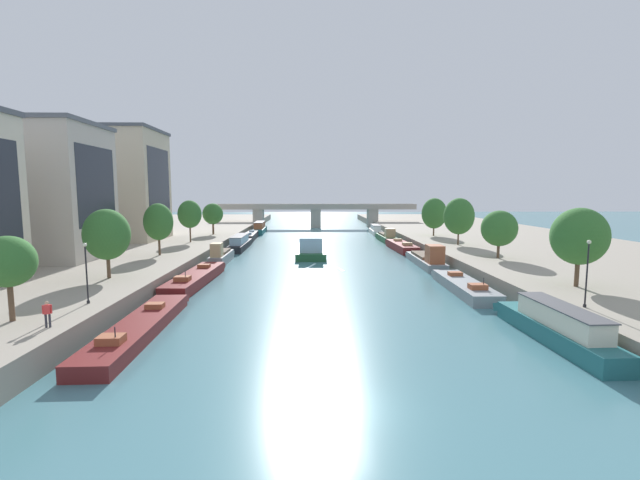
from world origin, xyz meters
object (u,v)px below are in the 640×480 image
(moored_boat_right_downstream, at_px, (427,259))
(moored_boat_left_lone, at_px, (240,243))
(moored_boat_left_near, at_px, (140,327))
(tree_right_far, at_px, (579,236))
(moored_boat_left_midway, at_px, (251,236))
(moored_boat_right_midway, at_px, (375,230))
(moored_boat_left_downstream, at_px, (221,256))
(tree_left_nearest, at_px, (158,222))
(barge_midriver, at_px, (312,247))
(tree_right_past_mid, at_px, (434,213))
(lamppost_right_bank, at_px, (587,271))
(moored_boat_left_end, at_px, (196,278))
(moored_boat_right_upstream, at_px, (401,246))
(tree_left_second, at_px, (8,262))
(tree_right_end_of_row, at_px, (499,228))
(moored_boat_left_far, at_px, (260,228))
(tree_left_far, at_px, (107,235))
(moored_boat_right_second, at_px, (463,285))
(tree_right_second, at_px, (459,216))
(tree_left_by_lamp, at_px, (213,214))
(moored_boat_right_near, at_px, (386,237))
(moored_boat_right_far, at_px, (556,326))
(bridge_far, at_px, (316,213))
(tree_left_past_mid, at_px, (190,214))
(person_on_quay, at_px, (47,312))
(lamppost_left_bank, at_px, (86,270))

(moored_boat_right_downstream, bearing_deg, moored_boat_left_lone, 147.05)
(moored_boat_left_near, bearing_deg, tree_right_far, 10.28)
(moored_boat_left_midway, bearing_deg, moored_boat_right_midway, 20.81)
(moored_boat_left_downstream, bearing_deg, tree_left_nearest, -149.06)
(moored_boat_left_near, bearing_deg, moored_boat_left_downstream, 90.88)
(barge_midriver, bearing_deg, tree_right_past_mid, 22.68)
(lamppost_right_bank, bearing_deg, moored_boat_right_midway, 93.03)
(moored_boat_left_end, relative_size, moored_boat_right_upstream, 1.16)
(moored_boat_left_end, height_order, tree_left_second, tree_left_second)
(moored_boat_right_upstream, bearing_deg, moored_boat_right_midway, 90.22)
(tree_right_past_mid, bearing_deg, barge_midriver, -157.32)
(tree_right_end_of_row, bearing_deg, tree_left_nearest, 175.18)
(moored_boat_left_far, relative_size, tree_left_far, 2.10)
(moored_boat_right_second, xyz_separation_m, tree_right_second, (7.60, 23.51, 5.65))
(moored_boat_right_downstream, xyz_separation_m, tree_left_by_lamp, (-34.52, 26.52, 4.81))
(moored_boat_right_upstream, height_order, tree_left_far, tree_left_far)
(barge_midriver, relative_size, moored_boat_right_near, 1.87)
(moored_boat_right_downstream, distance_m, tree_right_end_of_row, 10.04)
(barge_midriver, relative_size, moored_boat_left_far, 1.63)
(moored_boat_right_far, bearing_deg, moored_boat_left_downstream, 131.30)
(moored_boat_left_downstream, xyz_separation_m, tree_right_second, (35.42, 5.81, 5.23))
(barge_midriver, distance_m, tree_right_end_of_row, 29.53)
(tree_left_second, bearing_deg, moored_boat_right_second, 23.78)
(barge_midriver, height_order, bridge_far, bridge_far)
(moored_boat_left_midway, distance_m, tree_right_far, 65.42)
(tree_left_nearest, bearing_deg, tree_left_past_mid, 90.20)
(moored_boat_left_end, bearing_deg, person_on_quay, -98.99)
(tree_left_by_lamp, distance_m, tree_right_far, 63.23)
(tree_left_past_mid, distance_m, bridge_far, 55.12)
(tree_left_by_lamp, height_order, lamppost_right_bank, tree_left_by_lamp)
(moored_boat_right_midway, relative_size, tree_left_second, 1.98)
(moored_boat_right_far, relative_size, tree_left_far, 1.97)
(tree_left_far, relative_size, tree_left_past_mid, 0.96)
(barge_midriver, xyz_separation_m, moored_boat_left_midway, (-12.81, 20.64, -0.26))
(moored_boat_right_upstream, bearing_deg, tree_left_past_mid, -175.75)
(moored_boat_left_lone, xyz_separation_m, tree_left_past_mid, (-7.30, -4.84, 5.31))
(tree_left_second, height_order, tree_right_second, tree_right_second)
(lamppost_right_bank, bearing_deg, tree_left_nearest, 145.98)
(moored_boat_left_far, distance_m, lamppost_left_bank, 73.61)
(tree_right_far, height_order, tree_right_past_mid, tree_right_past_mid)
(barge_midriver, bearing_deg, person_on_quay, -109.91)
(tree_left_far, height_order, tree_right_end_of_row, tree_left_far)
(moored_boat_left_midway, bearing_deg, tree_right_past_mid, -17.17)
(moored_boat_left_midway, xyz_separation_m, tree_left_second, (-6.34, -63.63, 4.88))
(tree_left_second, bearing_deg, moored_boat_left_near, 20.77)
(moored_boat_right_downstream, relative_size, bridge_far, 0.24)
(barge_midriver, distance_m, tree_right_second, 23.72)
(moored_boat_left_end, relative_size, moored_boat_right_downstream, 1.18)
(tree_right_past_mid, xyz_separation_m, lamppost_right_bank, (-3.80, -50.26, -1.57))
(moored_boat_left_midway, bearing_deg, tree_left_second, -95.69)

